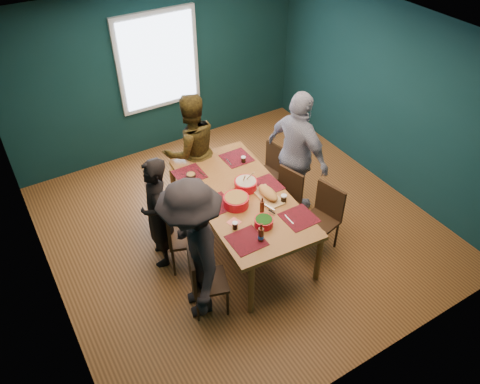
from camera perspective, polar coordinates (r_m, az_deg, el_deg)
The scene contains 26 objects.
room at distance 5.99m, azimuth -1.36°, elevation 6.90°, with size 5.01×5.01×2.71m.
dining_table at distance 5.91m, azimuth 0.13°, elevation -0.96°, with size 1.27×2.29×0.84m.
chair_left_far at distance 6.34m, azimuth -10.10°, elevation -1.07°, with size 0.51×0.51×0.92m.
chair_left_mid at distance 5.81m, azimuth -7.61°, elevation -4.82°, with size 0.56×0.56×0.97m.
chair_left_near at distance 5.33m, azimuth -4.73°, elevation -10.41°, with size 0.51×0.51×0.89m.
chair_right_far at distance 6.89m, azimuth 3.82°, elevation 2.90°, with size 0.46×0.46×0.86m.
chair_right_mid at distance 6.38m, azimuth 5.57°, elevation -0.43°, with size 0.50×0.50×0.89m.
chair_right_near at distance 6.13m, azimuth 10.19°, elevation -2.60°, with size 0.51×0.51×0.94m.
person_far_left at distance 5.78m, azimuth -10.08°, elevation -2.60°, with size 0.56×0.37×1.55m, color black.
person_back at distance 6.66m, azimuth -5.96°, elevation 5.05°, with size 0.83×0.65×1.71m, color black.
person_right at distance 6.46m, azimuth 7.01°, elevation 4.53°, with size 1.09×0.45×1.86m, color white.
person_near_left at distance 5.07m, azimuth -5.72°, elevation -7.26°, with size 1.18×0.68×1.83m, color black.
bowl_salad at distance 5.66m, azimuth -0.48°, elevation -1.08°, with size 0.31×0.31×0.13m.
bowl_dumpling at distance 5.92m, azimuth 0.72°, elevation 0.97°, with size 0.29×0.29×0.27m.
bowl_herbs at distance 5.41m, azimuth 2.91°, elevation -3.65°, with size 0.22×0.22×0.10m.
cutting_board at distance 5.80m, azimuth 3.44°, elevation -0.22°, with size 0.26×0.55×0.12m.
small_bowl at distance 6.16m, azimuth -6.00°, elevation 2.03°, with size 0.13×0.13×0.05m.
beer_bottle_a at distance 5.20m, azimuth 2.57°, elevation -5.22°, with size 0.07×0.07×0.25m.
beer_bottle_b at distance 5.57m, azimuth 2.71°, elevation -1.73°, with size 0.05×0.05×0.21m.
cola_glass_a at distance 5.37m, azimuth -0.61°, elevation -4.07°, with size 0.07×0.07×0.09m.
cola_glass_b at distance 5.74m, azimuth 5.35°, elevation -0.76°, with size 0.07×0.07×0.10m.
cola_glass_c at distance 6.39m, azimuth 0.42°, elevation 4.01°, with size 0.07×0.07×0.09m.
cola_glass_d at distance 5.69m, azimuth -3.89°, elevation -1.17°, with size 0.07×0.07×0.10m.
napkin_a at distance 6.07m, azimuth 3.11°, elevation 1.22°, with size 0.15×0.15×0.00m, color #FA7669.
napkin_b at distance 5.48m, azimuth -0.73°, elevation -3.71°, with size 0.13×0.13×0.00m, color #FA7669.
napkin_c at distance 5.54m, azimuth 7.07°, elevation -3.44°, with size 0.15×0.15×0.00m, color #FA7669.
Camera 1 is at (-2.50, -4.14, 4.57)m, focal length 35.00 mm.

